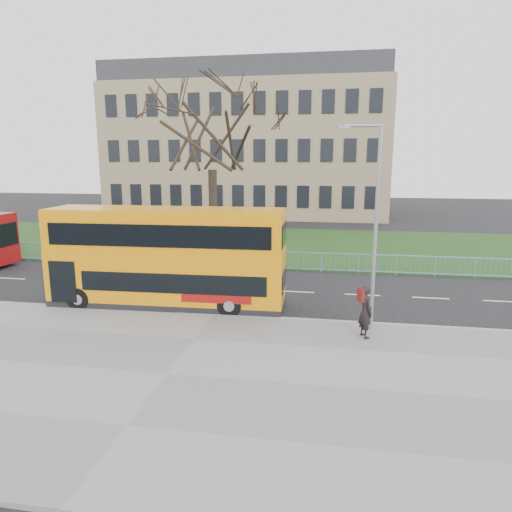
{
  "coord_description": "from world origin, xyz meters",
  "views": [
    {
      "loc": [
        4.48,
        -18.2,
        6.09
      ],
      "look_at": [
        1.28,
        1.0,
        1.98
      ],
      "focal_mm": 32.0,
      "sensor_mm": 36.0,
      "label": 1
    }
  ],
  "objects": [
    {
      "name": "ground",
      "position": [
        0.0,
        0.0,
        0.0
      ],
      "size": [
        120.0,
        120.0,
        0.0
      ],
      "primitive_type": "plane",
      "color": "black",
      "rests_on": "ground"
    },
    {
      "name": "bare_tree",
      "position": [
        -3.0,
        10.0,
        6.53
      ],
      "size": [
        9.03,
        9.03,
        12.89
      ],
      "primitive_type": null,
      "color": "black",
      "rests_on": "grass_verge"
    },
    {
      "name": "street_lamp",
      "position": [
        5.91,
        -2.14,
        4.02
      ],
      "size": [
        1.5,
        0.39,
        7.12
      ],
      "rotation": [
        0.0,
        0.0,
        0.17
      ],
      "color": "gray",
      "rests_on": "pavement"
    },
    {
      "name": "grass_verge",
      "position": [
        0.0,
        14.3,
        0.04
      ],
      "size": [
        80.0,
        15.4,
        0.08
      ],
      "primitive_type": "cube",
      "color": "#1C3C15",
      "rests_on": "ground"
    },
    {
      "name": "pavement",
      "position": [
        0.0,
        -6.75,
        0.06
      ],
      "size": [
        80.0,
        10.5,
        0.12
      ],
      "primitive_type": "cube",
      "color": "slate",
      "rests_on": "ground"
    },
    {
      "name": "pedestrian",
      "position": [
        5.73,
        -3.0,
        1.03
      ],
      "size": [
        0.68,
        0.78,
        1.81
      ],
      "primitive_type": "imported",
      "rotation": [
        0.0,
        0.0,
        2.01
      ],
      "color": "black",
      "rests_on": "pavement"
    },
    {
      "name": "yellow_bus",
      "position": [
        -2.24,
        -0.51,
        2.2
      ],
      "size": [
        9.84,
        2.6,
        4.1
      ],
      "rotation": [
        0.0,
        0.0,
        0.03
      ],
      "color": "orange",
      "rests_on": "ground"
    },
    {
      "name": "kerb",
      "position": [
        0.0,
        -1.55,
        0.07
      ],
      "size": [
        80.0,
        0.2,
        0.14
      ],
      "primitive_type": "cube",
      "color": "gray",
      "rests_on": "ground"
    },
    {
      "name": "civic_building",
      "position": [
        -5.0,
        35.0,
        7.0
      ],
      "size": [
        30.0,
        15.0,
        14.0
      ],
      "primitive_type": "cube",
      "color": "#8D7A5A",
      "rests_on": "ground"
    },
    {
      "name": "guard_railing",
      "position": [
        0.0,
        6.6,
        0.55
      ],
      "size": [
        40.0,
        0.12,
        1.1
      ],
      "primitive_type": null,
      "color": "#77AED3",
      "rests_on": "ground"
    }
  ]
}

